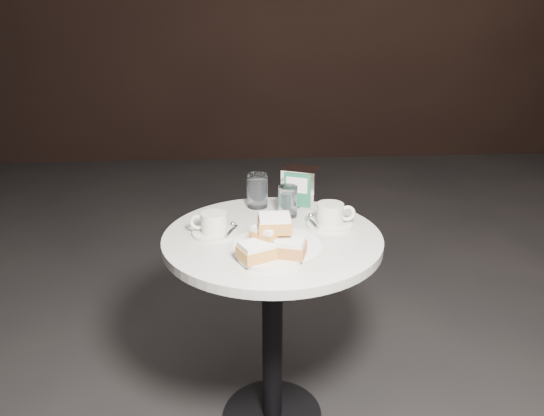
{
  "coord_description": "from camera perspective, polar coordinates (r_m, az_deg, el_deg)",
  "views": [
    {
      "loc": [
        -0.1,
        -1.54,
        1.44
      ],
      "look_at": [
        0.0,
        0.02,
        0.83
      ],
      "focal_mm": 35.0,
      "sensor_mm": 36.0,
      "label": 1
    }
  ],
  "objects": [
    {
      "name": "cafe_table",
      "position": [
        1.78,
        0.04,
        -8.75
      ],
      "size": [
        0.7,
        0.7,
        0.74
      ],
      "color": "black",
      "rests_on": "ground"
    },
    {
      "name": "sugar_spill",
      "position": [
        1.63,
        0.56,
        -3.93
      ],
      "size": [
        0.32,
        0.32,
        0.0
      ],
      "primitive_type": "cylinder",
      "rotation": [
        0.0,
        0.0,
        -0.19
      ],
      "color": "white",
      "rests_on": "cafe_table"
    },
    {
      "name": "beignet_plate",
      "position": [
        1.53,
        -0.03,
        -3.8
      ],
      "size": [
        0.22,
        0.22,
        0.12
      ],
      "rotation": [
        0.0,
        0.0,
        0.14
      ],
      "color": "silver",
      "rests_on": "cafe_table"
    },
    {
      "name": "coffee_cup_left",
      "position": [
        1.69,
        -6.29,
        -1.85
      ],
      "size": [
        0.16,
        0.16,
        0.07
      ],
      "rotation": [
        0.0,
        0.0,
        -0.11
      ],
      "color": "silver",
      "rests_on": "cafe_table"
    },
    {
      "name": "coffee_cup_right",
      "position": [
        1.76,
        6.3,
        -0.92
      ],
      "size": [
        0.16,
        0.16,
        0.08
      ],
      "rotation": [
        0.0,
        0.0,
        -0.03
      ],
      "color": "white",
      "rests_on": "cafe_table"
    },
    {
      "name": "water_glass_left",
      "position": [
        1.91,
        -1.6,
        1.84
      ],
      "size": [
        0.08,
        0.08,
        0.12
      ],
      "rotation": [
        0.0,
        0.0,
        -0.13
      ],
      "color": "white",
      "rests_on": "cafe_table"
    },
    {
      "name": "water_glass_right",
      "position": [
        1.82,
        1.71,
        0.69
      ],
      "size": [
        0.08,
        0.08,
        0.11
      ],
      "rotation": [
        0.0,
        0.0,
        0.28
      ],
      "color": "silver",
      "rests_on": "cafe_table"
    },
    {
      "name": "napkin_dispenser",
      "position": [
        1.91,
        3.1,
        2.25
      ],
      "size": [
        0.15,
        0.14,
        0.14
      ],
      "rotation": [
        0.0,
        0.0,
        -0.39
      ],
      "color": "white",
      "rests_on": "cafe_table"
    }
  ]
}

